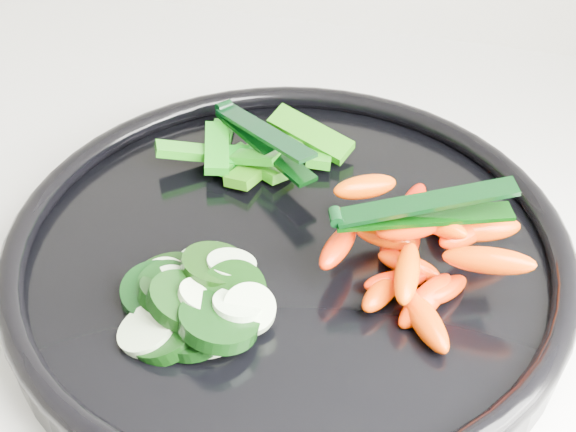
# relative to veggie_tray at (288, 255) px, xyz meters

# --- Properties ---
(veggie_tray) EXTENTS (0.38, 0.38, 0.04)m
(veggie_tray) POSITION_rel_veggie_tray_xyz_m (0.00, 0.00, 0.00)
(veggie_tray) COLOR black
(veggie_tray) RESTS_ON counter
(cucumber_pile) EXTENTS (0.12, 0.11, 0.04)m
(cucumber_pile) POSITION_rel_veggie_tray_xyz_m (-0.04, -0.06, 0.01)
(cucumber_pile) COLOR black
(cucumber_pile) RESTS_ON veggie_tray
(carrot_pile) EXTENTS (0.14, 0.15, 0.05)m
(carrot_pile) POSITION_rel_veggie_tray_xyz_m (0.08, 0.01, 0.02)
(carrot_pile) COLOR red
(carrot_pile) RESTS_ON veggie_tray
(pepper_pile) EXTENTS (0.14, 0.09, 0.04)m
(pepper_pile) POSITION_rel_veggie_tray_xyz_m (-0.05, 0.09, 0.01)
(pepper_pile) COLOR #246B0A
(pepper_pile) RESTS_ON veggie_tray
(tong_carrot) EXTENTS (0.11, 0.06, 0.02)m
(tong_carrot) POSITION_rel_veggie_tray_xyz_m (0.08, 0.01, 0.05)
(tong_carrot) COLOR black
(tong_carrot) RESTS_ON carrot_pile
(tong_pepper) EXTENTS (0.10, 0.08, 0.02)m
(tong_pepper) POSITION_rel_veggie_tray_xyz_m (-0.05, 0.09, 0.03)
(tong_pepper) COLOR black
(tong_pepper) RESTS_ON pepper_pile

